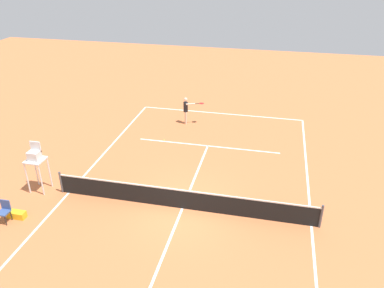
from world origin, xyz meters
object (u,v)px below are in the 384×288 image
(player_serving, at_px, (186,108))
(umpire_chair, at_px, (35,159))
(tennis_ball, at_px, (164,140))
(equipment_bag, at_px, (17,214))
(courtside_chair_near, at_px, (4,210))

(player_serving, height_order, umpire_chair, umpire_chair)
(tennis_ball, height_order, umpire_chair, umpire_chair)
(tennis_ball, xyz_separation_m, equipment_bag, (3.98, 8.23, 0.12))
(umpire_chair, distance_m, courtside_chair_near, 2.63)
(equipment_bag, bearing_deg, player_serving, -113.20)
(tennis_ball, bearing_deg, player_serving, -104.52)
(umpire_chair, bearing_deg, courtside_chair_near, 87.57)
(courtside_chair_near, distance_m, equipment_bag, 0.56)
(umpire_chair, relative_size, courtside_chair_near, 2.54)
(player_serving, height_order, tennis_ball, player_serving)
(courtside_chair_near, bearing_deg, umpire_chair, -92.43)
(tennis_ball, relative_size, umpire_chair, 0.03)
(equipment_bag, bearing_deg, courtside_chair_near, 46.01)
(courtside_chair_near, height_order, equipment_bag, courtside_chair_near)
(player_serving, relative_size, umpire_chair, 0.73)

